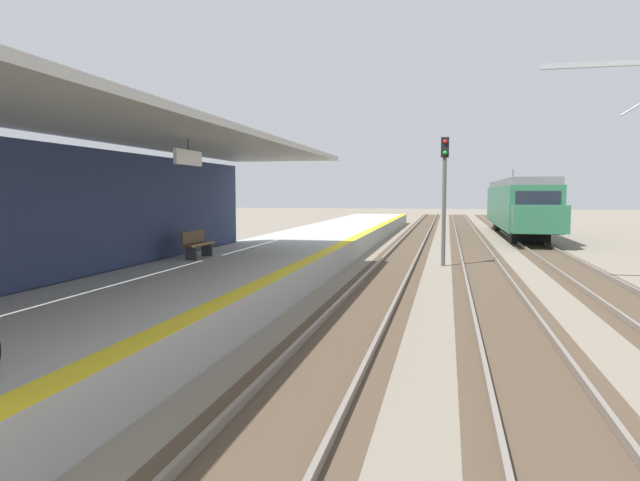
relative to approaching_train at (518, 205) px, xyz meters
The scene contains 8 objects.
station_platform 26.78m from the approaching_train, 114.78° to the right, with size 5.00×80.00×0.91m.
station_building_with_canopy 33.32m from the approaching_train, 112.97° to the right, with size 4.85×24.00×4.43m.
track_pair_nearest_platform 21.48m from the approaching_train, 108.56° to the right, with size 2.34×120.00×0.16m.
track_pair_middle 20.66m from the approaching_train, 99.54° to the right, with size 2.34×120.00×0.16m.
track_pair_far_side 20.38m from the approaching_train, 90.01° to the right, with size 2.34×120.00×0.16m.
approaching_train is the anchor object (origin of this frame).
rail_signal_post 18.46m from the approaching_train, 105.45° to the right, with size 0.32×0.34×5.20m.
platform_bench 27.69m from the approaching_train, 116.95° to the right, with size 0.45×1.60×0.88m.
Camera 1 is at (3.92, -1.37, 2.97)m, focal length 32.33 mm.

